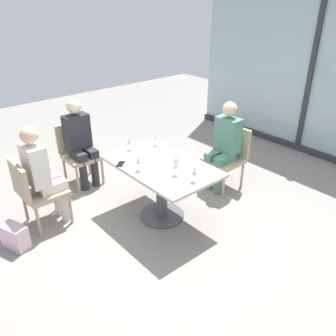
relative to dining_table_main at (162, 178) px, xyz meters
The scene contains 17 objects.
ground_plane 0.55m from the dining_table_main, ahead, with size 12.00×12.00×0.00m, color gray.
window_wall_backdrop 3.26m from the dining_table_main, 90.00° to the left, with size 4.52×0.10×2.70m.
dining_table_main is the anchor object (origin of this frame).
chair_front_left 1.47m from the dining_table_main, 123.62° to the right, with size 0.46×0.50×0.87m.
chair_side_end 1.54m from the dining_table_main, 167.94° to the right, with size 0.50×0.46×0.87m.
chair_near_window 1.23m from the dining_table_main, 90.00° to the left, with size 0.46×0.51×0.87m.
person_front_left 1.39m from the dining_table_main, 126.13° to the right, with size 0.34×0.39×1.26m.
person_side_end 1.44m from the dining_table_main, 167.03° to the right, with size 0.39×0.34×1.26m.
person_near_window 1.13m from the dining_table_main, 90.00° to the left, with size 0.34×0.39×1.26m.
wine_glass_0 0.43m from the dining_table_main, 100.60° to the right, with size 0.07×0.07×0.18m.
wine_glass_1 0.67m from the dining_table_main, behind, with size 0.07×0.07×0.18m.
wine_glass_2 0.65m from the dining_table_main, 147.19° to the left, with size 0.07×0.07×0.18m.
wine_glass_3 0.44m from the dining_table_main, ahead, with size 0.07×0.07×0.18m.
wine_glass_4 0.63m from the dining_table_main, ahead, with size 0.07×0.07×0.18m.
coffee_cup 0.31m from the dining_table_main, 80.56° to the left, with size 0.08×0.08×0.09m, color white.
cell_phone_on_table 0.52m from the dining_table_main, 131.82° to the right, with size 0.07×0.14×0.01m, color black.
handbag_0 1.76m from the dining_table_main, 110.56° to the right, with size 0.30×0.16×0.28m, color beige.
Camera 1 is at (2.79, -2.31, 2.55)m, focal length 36.90 mm.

